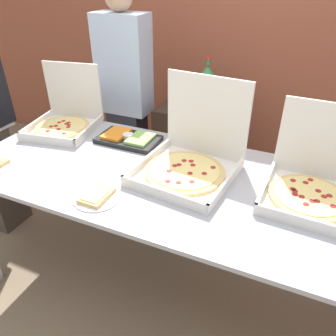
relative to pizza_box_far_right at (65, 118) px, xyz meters
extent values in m
plane|color=#847056|center=(0.90, -0.28, -0.97)|extent=(16.00, 16.00, 0.00)
cube|color=#9E5138|center=(0.90, 1.42, 0.43)|extent=(10.00, 0.06, 2.80)
cube|color=#A8AAB2|center=(0.90, -0.28, -0.09)|extent=(2.34, 0.97, 0.02)
cube|color=#A8AAB2|center=(-0.22, 0.16, -0.54)|extent=(0.06, 0.06, 0.87)
cube|color=silver|center=(0.01, -0.05, -0.06)|extent=(0.48, 0.48, 0.02)
cube|color=silver|center=(0.04, -0.25, -0.03)|extent=(0.41, 0.09, 0.04)
cube|color=silver|center=(-0.19, -0.09, -0.03)|extent=(0.09, 0.41, 0.04)
cube|color=silver|center=(0.21, -0.02, -0.03)|extent=(0.09, 0.41, 0.04)
cube|color=silver|center=(-0.03, 0.16, 0.14)|extent=(0.41, 0.09, 0.40)
cylinder|color=#DBB26B|center=(0.01, -0.05, -0.05)|extent=(0.37, 0.37, 0.02)
cylinder|color=#F4D67F|center=(0.01, -0.05, -0.03)|extent=(0.32, 0.32, 0.00)
cylinder|color=maroon|center=(0.06, -0.05, -0.03)|extent=(0.03, 0.03, 0.00)
cylinder|color=maroon|center=(0.04, -0.02, -0.03)|extent=(0.03, 0.03, 0.00)
cylinder|color=maroon|center=(0.02, -0.02, -0.03)|extent=(0.03, 0.03, 0.00)
cylinder|color=maroon|center=(0.02, 0.01, -0.03)|extent=(0.03, 0.03, 0.00)
cylinder|color=maroon|center=(-0.04, 0.01, -0.03)|extent=(0.03, 0.03, 0.00)
cylinder|color=maroon|center=(-0.05, -0.02, -0.03)|extent=(0.03, 0.03, 0.00)
cylinder|color=maroon|center=(-0.03, -0.07, -0.03)|extent=(0.03, 0.03, 0.00)
cylinder|color=maroon|center=(-0.05, -0.10, -0.03)|extent=(0.03, 0.03, 0.00)
cylinder|color=maroon|center=(-0.02, -0.16, -0.03)|extent=(0.03, 0.03, 0.00)
cylinder|color=maroon|center=(0.02, -0.11, -0.03)|extent=(0.03, 0.03, 0.00)
cylinder|color=maroon|center=(0.10, -0.15, -0.03)|extent=(0.03, 0.03, 0.00)
cube|color=silver|center=(0.99, -0.24, -0.06)|extent=(0.54, 0.54, 0.02)
cube|color=silver|center=(0.96, -0.48, -0.03)|extent=(0.49, 0.07, 0.04)
cube|color=silver|center=(0.75, -0.22, -0.03)|extent=(0.07, 0.49, 0.04)
cube|color=silver|center=(1.22, -0.27, -0.03)|extent=(0.07, 0.49, 0.04)
cube|color=silver|center=(1.01, 0.01, 0.18)|extent=(0.49, 0.07, 0.47)
cylinder|color=#DBB26B|center=(0.99, -0.24, -0.05)|extent=(0.43, 0.43, 0.02)
cylinder|color=#F4D67F|center=(0.99, -0.24, -0.03)|extent=(0.37, 0.37, 0.00)
cylinder|color=maroon|center=(1.09, -0.24, -0.03)|extent=(0.03, 0.03, 0.00)
cylinder|color=maroon|center=(1.12, -0.16, -0.03)|extent=(0.03, 0.03, 0.00)
cylinder|color=maroon|center=(1.01, -0.18, -0.03)|extent=(0.03, 0.03, 0.00)
cylinder|color=maroon|center=(0.99, -0.15, -0.03)|extent=(0.03, 0.03, 0.00)
cylinder|color=maroon|center=(0.95, -0.16, -0.03)|extent=(0.03, 0.03, 0.00)
cylinder|color=maroon|center=(0.94, -0.21, -0.03)|extent=(0.03, 0.03, 0.00)
cylinder|color=maroon|center=(0.92, -0.23, -0.03)|extent=(0.03, 0.03, 0.00)
cylinder|color=maroon|center=(0.91, -0.29, -0.03)|extent=(0.03, 0.03, 0.00)
cylinder|color=maroon|center=(0.95, -0.38, -0.03)|extent=(0.03, 0.03, 0.00)
cylinder|color=maroon|center=(1.00, -0.37, -0.03)|extent=(0.03, 0.03, 0.00)
cylinder|color=maroon|center=(1.06, -0.34, -0.03)|extent=(0.03, 0.03, 0.00)
cylinder|color=maroon|center=(1.02, -0.27, -0.03)|extent=(0.03, 0.03, 0.00)
cube|color=silver|center=(1.61, -0.21, -0.06)|extent=(0.45, 0.45, 0.02)
cube|color=silver|center=(1.60, -0.42, -0.03)|extent=(0.43, 0.04, 0.04)
cube|color=silver|center=(1.41, -0.20, -0.03)|extent=(0.04, 0.43, 0.04)
cube|color=silver|center=(1.62, 0.01, 0.15)|extent=(0.43, 0.04, 0.41)
cylinder|color=#DBB26B|center=(1.61, -0.21, -0.05)|extent=(0.38, 0.38, 0.02)
cylinder|color=#F4D67F|center=(1.61, -0.21, -0.03)|extent=(0.33, 0.33, 0.00)
cylinder|color=maroon|center=(1.68, -0.20, -0.03)|extent=(0.03, 0.03, 0.00)
cylinder|color=maroon|center=(1.70, -0.19, -0.03)|extent=(0.03, 0.03, 0.00)
cylinder|color=maroon|center=(1.65, -0.17, -0.03)|extent=(0.03, 0.03, 0.00)
cylinder|color=maroon|center=(1.61, -0.08, -0.03)|extent=(0.03, 0.03, 0.00)
cylinder|color=maroon|center=(1.59, -0.11, -0.03)|extent=(0.03, 0.03, 0.00)
cylinder|color=maroon|center=(1.53, -0.12, -0.03)|extent=(0.03, 0.03, 0.00)
cylinder|color=maroon|center=(1.54, -0.20, -0.03)|extent=(0.03, 0.03, 0.00)
cylinder|color=maroon|center=(1.55, -0.21, -0.03)|extent=(0.03, 0.03, 0.00)
cylinder|color=maroon|center=(1.55, -0.24, -0.03)|extent=(0.03, 0.03, 0.00)
cylinder|color=maroon|center=(1.58, -0.25, -0.03)|extent=(0.03, 0.03, 0.00)
cylinder|color=maroon|center=(1.60, -0.30, -0.03)|extent=(0.03, 0.03, 0.00)
cylinder|color=maroon|center=(1.63, -0.26, -0.03)|extent=(0.03, 0.03, 0.00)
cylinder|color=maroon|center=(1.65, -0.26, -0.03)|extent=(0.03, 0.03, 0.00)
cylinder|color=maroon|center=(1.72, -0.27, -0.03)|extent=(0.03, 0.03, 0.00)
cylinder|color=white|center=(0.66, -0.60, -0.07)|extent=(0.23, 0.23, 0.01)
cube|color=#DBB26B|center=(0.66, -0.60, -0.06)|extent=(0.12, 0.17, 0.02)
cube|color=#F4D67F|center=(0.66, -0.61, -0.05)|extent=(0.09, 0.12, 0.01)
cube|color=black|center=(0.50, -0.01, -0.06)|extent=(0.40, 0.23, 0.03)
cube|color=orange|center=(0.41, -0.01, -0.04)|extent=(0.14, 0.19, 0.02)
cube|color=#8CC65B|center=(0.59, -0.01, -0.04)|extent=(0.14, 0.19, 0.02)
cylinder|color=white|center=(0.50, -0.01, -0.03)|extent=(0.07, 0.07, 0.02)
cube|color=black|center=(0.80, 0.63, -0.49)|extent=(0.62, 0.55, 0.98)
cylinder|color=#2D6638|center=(0.81, 0.64, 0.12)|extent=(0.10, 0.10, 0.24)
cone|color=#2D6638|center=(0.81, 0.64, 0.27)|extent=(0.10, 0.10, 0.06)
cylinder|color=#2D6638|center=(0.81, 0.64, 0.32)|extent=(0.03, 0.03, 0.04)
cylinder|color=red|center=(0.81, 0.64, 0.35)|extent=(0.04, 0.04, 0.01)
cylinder|color=silver|center=(0.75, 0.44, 0.06)|extent=(0.07, 0.07, 0.12)
cylinder|color=silver|center=(0.75, 0.44, 0.13)|extent=(0.06, 0.06, 0.00)
cube|color=#2D2D38|center=(0.17, 0.54, -0.54)|extent=(0.28, 0.20, 0.86)
cube|color=silver|center=(0.17, 0.54, 0.26)|extent=(0.40, 0.22, 0.74)
camera|label=1|loc=(1.50, -1.64, 0.90)|focal=35.00mm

